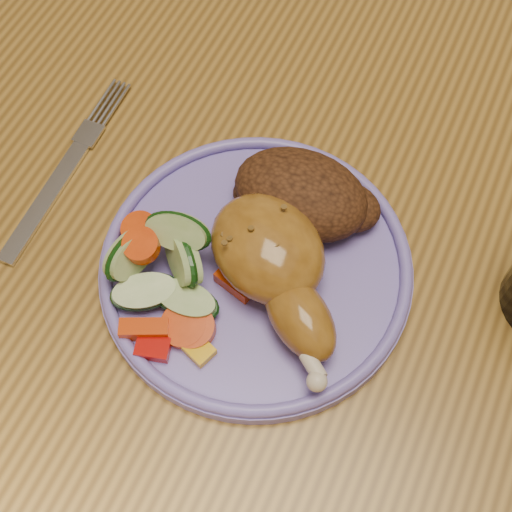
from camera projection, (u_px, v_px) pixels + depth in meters
name	position (u px, v px, depth m)	size (l,w,h in m)	color
ground	(313.00, 447.00, 1.25)	(4.00, 4.00, 0.00)	brown
dining_table	(364.00, 279.00, 0.66)	(0.90, 1.40, 0.75)	olive
plate	(256.00, 269.00, 0.56)	(0.25, 0.25, 0.01)	#7363C2
plate_rim	(256.00, 262.00, 0.55)	(0.24, 0.24, 0.01)	#7363C2
chicken_leg	(275.00, 264.00, 0.53)	(0.15, 0.15, 0.05)	#97641F
rice_pilaf	(304.00, 196.00, 0.57)	(0.12, 0.08, 0.05)	#462511
vegetable_pile	(166.00, 276.00, 0.53)	(0.12, 0.12, 0.06)	#A50A05
fork	(64.00, 172.00, 0.61)	(0.02, 0.18, 0.00)	silver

